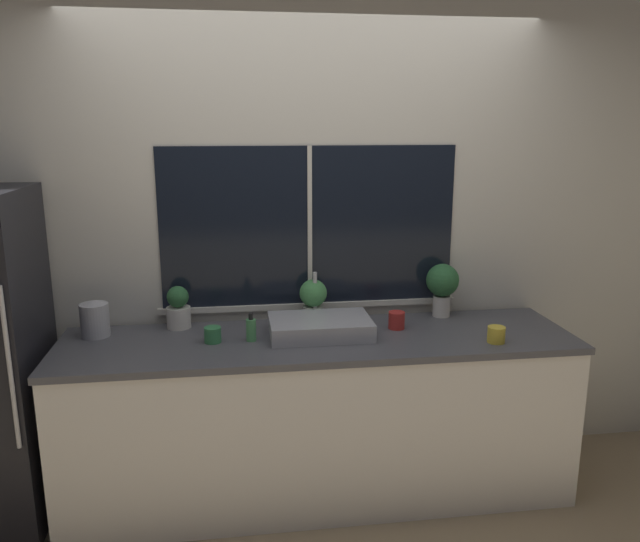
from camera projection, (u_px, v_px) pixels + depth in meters
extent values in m
plane|color=#937F60|center=(328.00, 529.00, 3.07)|extent=(14.00, 14.00, 0.00)
cube|color=silver|center=(309.00, 234.00, 3.47)|extent=(8.00, 0.06, 2.70)
cube|color=black|center=(310.00, 226.00, 3.42)|extent=(1.62, 0.01, 0.87)
cube|color=silver|center=(310.00, 227.00, 3.42)|extent=(0.02, 0.01, 0.87)
cube|color=silver|center=(310.00, 305.00, 3.52)|extent=(1.68, 0.04, 0.03)
cube|color=silver|center=(605.00, 208.00, 4.52)|extent=(0.06, 7.00, 2.70)
cube|color=white|center=(319.00, 419.00, 3.30)|extent=(2.61, 0.67, 0.85)
cube|color=#4C4C51|center=(319.00, 341.00, 3.20)|extent=(2.63, 0.69, 0.03)
cylinder|color=silver|center=(10.00, 369.00, 2.69)|extent=(0.02, 0.02, 0.75)
cube|color=#ADADB2|center=(320.00, 327.00, 3.22)|extent=(0.52, 0.34, 0.09)
cylinder|color=#B7B7BC|center=(315.00, 320.00, 3.42)|extent=(0.04, 0.04, 0.03)
cylinder|color=#B7B7BC|center=(315.00, 295.00, 3.38)|extent=(0.02, 0.02, 0.26)
cylinder|color=silver|center=(179.00, 317.00, 3.33)|extent=(0.13, 0.13, 0.11)
sphere|color=#2D6638|center=(178.00, 297.00, 3.31)|extent=(0.12, 0.12, 0.12)
cylinder|color=silver|center=(313.00, 314.00, 3.43)|extent=(0.12, 0.12, 0.09)
sphere|color=#478E4C|center=(313.00, 293.00, 3.41)|extent=(0.15, 0.15, 0.15)
cylinder|color=silver|center=(441.00, 306.00, 3.53)|extent=(0.10, 0.10, 0.12)
sphere|color=#2D6638|center=(443.00, 280.00, 3.50)|extent=(0.18, 0.18, 0.18)
cylinder|color=#519E5B|center=(251.00, 330.00, 3.13)|extent=(0.05, 0.05, 0.11)
cylinder|color=black|center=(251.00, 316.00, 3.11)|extent=(0.02, 0.02, 0.03)
cylinder|color=#B72D28|center=(397.00, 320.00, 3.32)|extent=(0.09, 0.09, 0.09)
cylinder|color=gold|center=(496.00, 335.00, 3.11)|extent=(0.09, 0.09, 0.08)
cylinder|color=#38844C|center=(213.00, 335.00, 3.11)|extent=(0.08, 0.08, 0.08)
cylinder|color=#B2B2B7|center=(95.00, 320.00, 3.19)|extent=(0.15, 0.15, 0.17)
cone|color=#B2B2B7|center=(93.00, 302.00, 3.17)|extent=(0.12, 0.12, 0.02)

